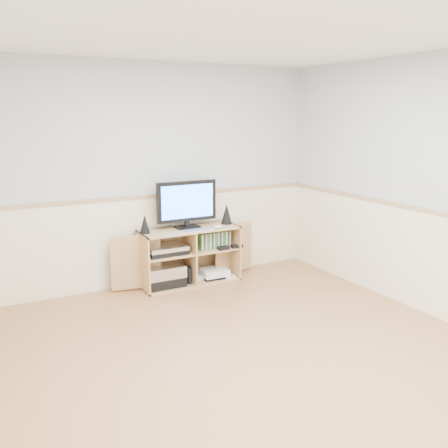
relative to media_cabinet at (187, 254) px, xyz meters
The scene contains 11 objects.
room 2.16m from the media_cabinet, 100.64° to the right, with size 4.04×4.54×2.54m.
media_cabinet is the anchor object (origin of this frame).
monitor 0.61m from the media_cabinet, 90.00° to the right, with size 0.72×0.18×0.54m.
speaker_left 0.67m from the media_cabinet, behind, with size 0.11×0.11×0.21m, color black.
speaker_right 0.67m from the media_cabinet, ahead, with size 0.13×0.13×0.24m, color black.
keyboard 0.38m from the media_cabinet, 71.45° to the right, with size 0.32×0.13×0.01m, color white.
mouse 0.49m from the media_cabinet, 32.29° to the right, with size 0.10×0.06×0.04m, color white.
av_components 0.34m from the media_cabinet, behind, with size 0.52×0.33×0.47m.
game_consoles 0.40m from the media_cabinet, 12.40° to the right, with size 0.45×0.30×0.11m.
game_cases 0.35m from the media_cabinet, 13.24° to the right, with size 0.39×0.14×0.19m, color #3F8C3F.
wall_outlet 0.76m from the media_cabinet, 14.02° to the left, with size 0.12×0.03×0.12m, color white.
Camera 1 is at (-1.98, -3.07, 1.93)m, focal length 40.00 mm.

